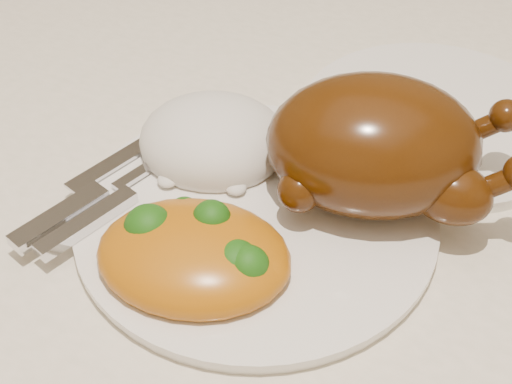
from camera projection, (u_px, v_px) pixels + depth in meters
The scene contains 8 objects.
dining_table at pixel (237, 230), 0.66m from camera, with size 1.60×0.90×0.76m.
tablecloth at pixel (235, 171), 0.61m from camera, with size 1.73×1.03×0.18m.
dinner_plate at pixel (256, 218), 0.52m from camera, with size 0.26×0.26×0.01m, color white.
side_plate at pixel (435, 118), 0.61m from camera, with size 0.23×0.23×0.01m, color white.
roast_chicken at pixel (379, 145), 0.50m from camera, with size 0.20×0.17×0.10m.
rice_mound at pixel (214, 141), 0.56m from camera, with size 0.15×0.14×0.06m.
mac_and_cheese at pixel (200, 254), 0.47m from camera, with size 0.16×0.14×0.05m.
cutlery at pixel (97, 197), 0.52m from camera, with size 0.06×0.19×0.01m.
Camera 1 is at (0.24, -0.40, 1.14)m, focal length 50.00 mm.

